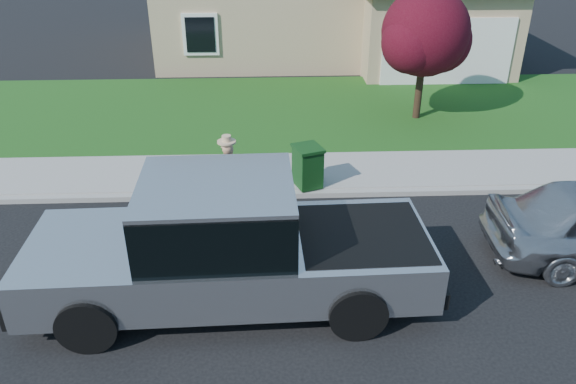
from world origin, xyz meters
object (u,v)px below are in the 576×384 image
object	(u,v)px
pickup_truck	(228,247)
woman	(228,173)
trash_bin	(308,166)
ornamental_tree	(426,37)

from	to	relation	value
pickup_truck	woman	world-z (taller)	pickup_truck
pickup_truck	trash_bin	xyz separation A→B (m)	(1.59, 3.86, -0.39)
woman	pickup_truck	bearing A→B (deg)	91.39
ornamental_tree	woman	bearing A→B (deg)	-137.21
ornamental_tree	trash_bin	distance (m)	6.08
pickup_truck	ornamental_tree	world-z (taller)	ornamental_tree
woman	trash_bin	size ratio (longest dim) A/B	1.72
ornamental_tree	pickup_truck	bearing A→B (deg)	-122.34
woman	trash_bin	distance (m)	1.87
pickup_truck	trash_bin	bearing A→B (deg)	66.15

